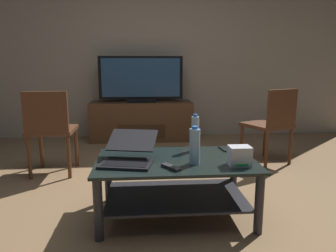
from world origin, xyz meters
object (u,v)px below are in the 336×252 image
Objects in this scene: television at (141,80)px; water_bottle_near at (195,133)px; router_box at (239,156)px; tv_remote at (171,167)px; media_cabinet at (142,121)px; side_chair at (50,127)px; laptop at (129,154)px; cell_phone at (225,149)px; dining_chair at (272,122)px; water_bottle_far at (195,146)px; coffee_table at (176,177)px.

television is 4.15× the size of water_bottle_near.
tv_remote is at bearing -176.13° from router_box.
media_cabinet and router_box have the same top height.
side_chair is 1.80× the size of laptop.
water_bottle_near is at bearing 175.40° from cell_phone.
dining_chair is at bearing 42.80° from cell_phone.
dining_chair is at bearing 37.54° from laptop.
media_cabinet is at bearing 98.20° from water_bottle_far.
television is at bearing 137.95° from dining_chair.
water_bottle_near is 0.51m from tv_remote.
router_box is 0.91× the size of tv_remote.
coffee_table is 0.40m from water_bottle_near.
tv_remote is (-0.17, -0.09, -0.12)m from water_bottle_far.
water_bottle_near is 0.28m from cell_phone.
water_bottle_far is (0.12, -0.11, 0.26)m from coffee_table.
tv_remote is (-0.47, -0.03, -0.06)m from router_box.
media_cabinet is at bearing 100.00° from cell_phone.
media_cabinet is at bearing 88.21° from laptop.
tv_remote is at bearing -85.68° from media_cabinet.
water_bottle_far is 0.48m from cell_phone.
television is at bearing 104.31° from router_box.
dining_chair reaches higher than media_cabinet.
cell_phone is at bearing 7.27° from tv_remote.
side_chair is (-1.16, 0.99, 0.20)m from coffee_table.
cell_phone is (0.76, 0.27, -0.05)m from laptop.
water_bottle_far is (-1.08, -1.26, 0.07)m from dining_chair.
router_box is (0.67, -2.66, 0.22)m from media_cabinet.
water_bottle_near is (0.43, -2.25, 0.29)m from media_cabinet.
coffee_table is 3.89× the size of water_bottle_near.
side_chair is 5.97× the size of router_box.
water_bottle_near is at bearing 80.01° from water_bottle_far.
cell_phone is (0.43, 0.24, 0.14)m from coffee_table.
coffee_table is at bearing -136.23° from dining_chair.
dining_chair is at bearing -42.05° from television.
media_cabinet is at bearing 95.88° from coffee_table.
media_cabinet is (-0.26, 2.48, -0.02)m from coffee_table.
dining_chair is 5.37× the size of tv_remote.
television is (-0.26, 2.46, 0.59)m from coffee_table.
side_chair is 1.54m from water_bottle_near.
water_bottle_far is at bearing 168.28° from router_box.
coffee_table is at bearing -157.89° from cell_phone.
side_chair reaches higher than coffee_table.
dining_chair is 0.99× the size of side_chair.
coffee_table is 0.94× the size of television.
water_bottle_near is at bearing 120.56° from router_box.
router_box is at bearing -75.81° from media_cabinet.
laptop is at bearing -142.46° from dining_chair.
dining_chair is 1.85m from tv_remote.
tv_remote is (0.20, -2.67, -0.45)m from television.
water_bottle_far is (-0.30, 0.06, 0.06)m from router_box.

